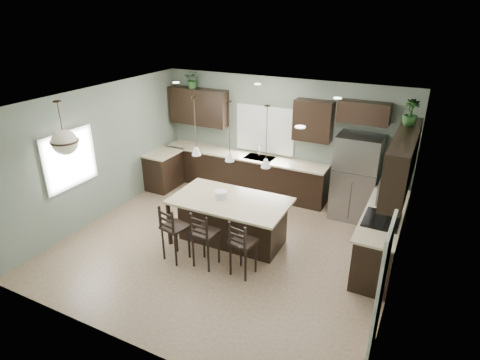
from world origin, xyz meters
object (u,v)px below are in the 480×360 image
bar_stool_left (175,233)px  plant_back_left (193,79)px  refrigerator (356,177)px  bar_stool_right (243,248)px  kitchen_island (230,221)px  bar_stool_center (206,238)px  serving_dish (221,194)px

bar_stool_left → plant_back_left: plant_back_left is taller
refrigerator → bar_stool_right: size_ratio=1.76×
refrigerator → plant_back_left: plant_back_left is taller
refrigerator → bar_stool_left: 3.98m
kitchen_island → plant_back_left: plant_back_left is taller
kitchen_island → plant_back_left: bearing=132.8°
bar_stool_center → plant_back_left: bearing=128.5°
refrigerator → kitchen_island: (-1.89, -2.13, -0.46)m
bar_stool_left → bar_stool_right: bar_stool_left is taller
serving_dish → plant_back_left: plant_back_left is taller
refrigerator → serving_dish: 2.99m
kitchen_island → serving_dish: 0.57m
plant_back_left → bar_stool_right: bearing=-47.3°
kitchen_island → bar_stool_center: (-0.04, -0.85, 0.08)m
kitchen_island → bar_stool_center: 0.86m
refrigerator → serving_dish: refrigerator is taller
bar_stool_center → refrigerator: bearing=61.2°
serving_dish → bar_stool_right: size_ratio=0.23×
serving_dish → bar_stool_right: bearing=-42.3°
serving_dish → bar_stool_center: size_ratio=0.22×
bar_stool_right → serving_dish: bearing=146.3°
bar_stool_left → bar_stool_center: 0.59m
bar_stool_right → kitchen_island: bearing=138.7°
bar_stool_center → bar_stool_right: bearing=8.8°
refrigerator → serving_dish: bearing=-134.3°
refrigerator → bar_stool_right: 3.19m
kitchen_island → bar_stool_right: 1.04m
bar_stool_left → bar_stool_right: 1.29m
kitchen_island → bar_stool_left: size_ratio=2.00×
serving_dish → bar_stool_left: bearing=-114.1°
refrigerator → bar_stool_center: size_ratio=1.70×
serving_dish → bar_stool_left: bar_stool_left is taller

